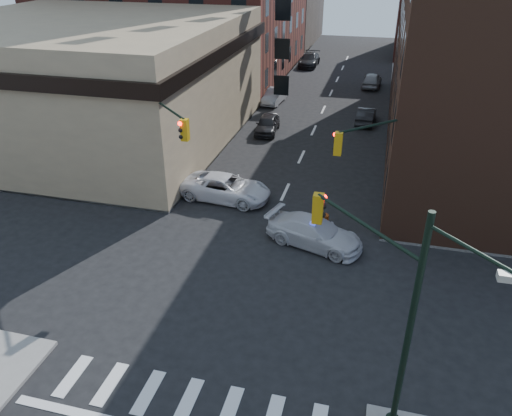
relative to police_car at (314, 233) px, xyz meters
The scene contains 24 objects.
ground 5.12m from the police_car, 122.09° to the right, with size 140.00×140.00×0.00m, color black.
sidewalk_nw 38.35m from the police_car, 132.07° to the left, with size 34.00×54.50×0.15m, color gray.
bank_building 23.47m from the police_car, 148.20° to the left, with size 22.00×22.00×9.00m, color tan.
commercial_row_ne 21.84m from the police_car, 60.48° to the left, with size 14.00×34.00×14.00m, color #4A2B1D.
filler_ne 55.14m from the police_car, 78.11° to the left, with size 16.00×16.00×12.00m, color maroon.
signal_pole_se 11.07m from the police_car, 71.17° to the right, with size 5.40×5.27×8.00m.
signal_pole_nw 9.33m from the police_car, behind, with size 3.58×3.67×8.00m.
signal_pole_ne 4.89m from the police_car, 18.65° to the left, with size 3.67×3.58×8.00m.
tree_ne_near 22.41m from the police_car, 77.51° to the left, with size 3.00×3.00×4.85m.
tree_ne_far 30.22m from the police_car, 80.80° to the left, with size 3.00×3.00×4.85m.
police_car is the anchor object (origin of this frame).
pickup 7.16m from the police_car, 147.21° to the left, with size 2.53×5.48×1.52m, color white.
parked_car_wnear 17.46m from the police_car, 111.37° to the left, with size 1.68×4.18×1.42m, color black.
parked_car_wfar 25.78m from the police_car, 107.20° to the left, with size 1.47×4.22×1.39m, color #999AA1.
parked_car_wdeep 42.21m from the police_car, 99.45° to the left, with size 2.19×5.39×1.57m, color black.
parked_car_enear 20.77m from the police_car, 86.21° to the left, with size 1.45×4.16×1.37m, color black.
parked_car_efar 33.21m from the police_car, 87.81° to the left, with size 1.81×4.50×1.53m, color gray.
pedestrian_a 13.42m from the police_car, 157.48° to the left, with size 0.67×0.44×1.83m, color black.
pedestrian_b 11.86m from the police_car, 162.58° to the left, with size 0.90×0.70×1.85m, color black.
pedestrian_c 14.37m from the police_car, behind, with size 0.91×0.38×1.55m, color black.
barrel_road 1.75m from the police_car, 81.19° to the left, with size 0.51×0.51×0.91m, color orange.
barrel_bank 8.95m from the police_car, 156.30° to the left, with size 0.53×0.53×0.95m, color #BF4B09.
barricade_nw_a 11.38m from the police_car, 160.98° to the left, with size 1.21×0.60×0.91m, color #E95D0B, non-canonical shape.
barricade_nw_b 13.56m from the police_car, behind, with size 1.20×0.60×0.90m, color #C46109, non-canonical shape.
Camera 1 is at (5.28, -17.86, 14.07)m, focal length 35.00 mm.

